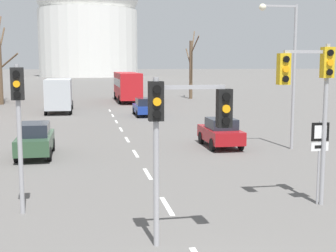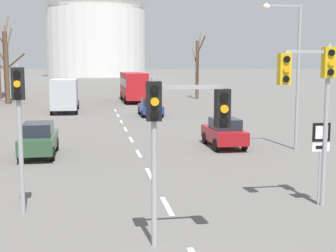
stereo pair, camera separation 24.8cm
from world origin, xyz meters
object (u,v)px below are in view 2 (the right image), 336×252
at_px(traffic_signal_near_right, 313,84).
at_px(traffic_signal_near_left, 19,110).
at_px(street_lamp_right, 291,61).
at_px(sedan_near_right, 39,139).
at_px(delivery_truck, 65,94).
at_px(sedan_mid_centre, 136,87).
at_px(route_sign_post, 321,148).
at_px(city_bus, 133,85).
at_px(traffic_signal_centre_tall, 179,120).
at_px(sedan_near_left, 224,132).
at_px(sedan_far_left, 151,107).

distance_m(traffic_signal_near_right, traffic_signal_near_left, 9.01).
xyz_separation_m(street_lamp_right, sedan_near_right, (-12.95, 0.34, -3.86)).
bearing_deg(delivery_truck, traffic_signal_near_left, -89.47).
relative_size(traffic_signal_near_right, sedan_mid_centre, 1.29).
height_order(route_sign_post, city_bus, city_bus).
relative_size(traffic_signal_centre_tall, sedan_mid_centre, 1.06).
relative_size(traffic_signal_near_right, sedan_near_right, 1.21).
bearing_deg(sedan_near_left, traffic_signal_near_left, -132.84).
height_order(sedan_near_right, sedan_far_left, sedan_near_right).
distance_m(traffic_signal_near_right, route_sign_post, 2.07).
xyz_separation_m(traffic_signal_near_left, delivery_truck, (-0.29, 30.70, -1.48)).
relative_size(street_lamp_right, city_bus, 0.70).
bearing_deg(sedan_far_left, sedan_mid_centre, 86.60).
bearing_deg(street_lamp_right, traffic_signal_near_left, -144.91).
height_order(traffic_signal_near_right, sedan_far_left, traffic_signal_near_right).
bearing_deg(traffic_signal_near_left, delivery_truck, 90.53).
bearing_deg(traffic_signal_centre_tall, street_lamp_right, 55.62).
distance_m(street_lamp_right, delivery_truck, 25.55).
relative_size(sedan_mid_centre, delivery_truck, 0.55).
distance_m(street_lamp_right, sedan_far_left, 18.61).
distance_m(traffic_signal_near_right, sedan_far_left, 27.24).
height_order(traffic_signal_near_left, street_lamp_right, street_lamp_right).
relative_size(traffic_signal_near_right, sedan_far_left, 1.20).
height_order(street_lamp_right, sedan_near_left, street_lamp_right).
height_order(street_lamp_right, sedan_near_right, street_lamp_right).
bearing_deg(traffic_signal_near_left, street_lamp_right, 35.09).
xyz_separation_m(sedan_far_left, delivery_truck, (-7.58, 4.48, 0.91)).
bearing_deg(street_lamp_right, delivery_truck, 120.22).
distance_m(traffic_signal_near_right, sedan_near_right, 14.00).
relative_size(traffic_signal_near_left, delivery_truck, 0.63).
bearing_deg(city_bus, delivery_truck, -123.12).
xyz_separation_m(traffic_signal_centre_tall, route_sign_post, (5.08, 2.53, -1.31)).
bearing_deg(city_bus, sedan_near_left, -86.37).
bearing_deg(sedan_near_left, sedan_mid_centre, 89.99).
relative_size(traffic_signal_centre_tall, route_sign_post, 1.55).
bearing_deg(sedan_mid_centre, sedan_far_left, -93.40).
xyz_separation_m(traffic_signal_centre_tall, sedan_near_right, (-4.72, 12.37, -2.33)).
xyz_separation_m(street_lamp_right, city_bus, (-5.25, 33.46, -2.66)).
height_order(traffic_signal_centre_tall, street_lamp_right, street_lamp_right).
relative_size(sedan_near_right, city_bus, 0.39).
relative_size(traffic_signal_centre_tall, sedan_near_right, 0.99).
bearing_deg(traffic_signal_near_right, route_sign_post, 9.35).
xyz_separation_m(city_bus, delivery_truck, (-7.52, -11.53, -0.35)).
bearing_deg(street_lamp_right, traffic_signal_centre_tall, -124.38).
bearing_deg(traffic_signal_centre_tall, delivery_truck, 97.62).
bearing_deg(traffic_signal_centre_tall, sedan_far_left, 84.12).
distance_m(sedan_near_left, sedan_far_left, 16.32).
distance_m(street_lamp_right, sedan_near_right, 13.52).
relative_size(traffic_signal_near_left, sedan_near_right, 1.06).
xyz_separation_m(sedan_near_right, sedan_far_left, (7.75, 17.10, -0.06)).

